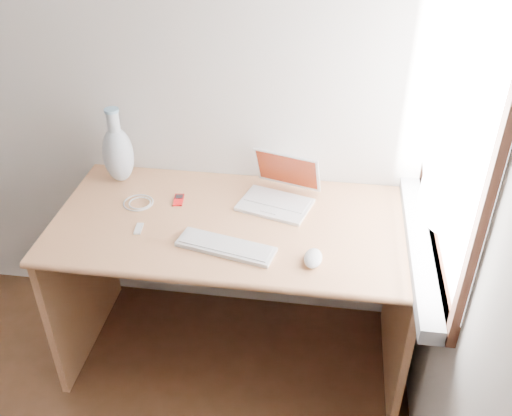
# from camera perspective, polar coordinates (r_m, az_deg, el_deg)

# --- Properties ---
(back_wall) EXTENTS (3.50, 0.04, 2.60)m
(back_wall) POSITION_cam_1_polar(r_m,az_deg,el_deg) (2.71, -21.98, 14.20)
(back_wall) COLOR silver
(back_wall) RESTS_ON floor
(window) EXTENTS (0.11, 0.99, 1.10)m
(window) POSITION_cam_1_polar(r_m,az_deg,el_deg) (2.01, 19.07, 7.47)
(window) COLOR white
(window) RESTS_ON right_wall
(desk) EXTENTS (1.46, 0.73, 0.77)m
(desk) POSITION_cam_1_polar(r_m,az_deg,el_deg) (2.52, -1.86, -4.30)
(desk) COLOR tan
(desk) RESTS_ON floor
(laptop) EXTENTS (0.33, 0.31, 0.20)m
(laptop) POSITION_cam_1_polar(r_m,az_deg,el_deg) (2.42, 2.03, 1.60)
(laptop) COLOR white
(laptop) RESTS_ON desk
(external_keyboard) EXTENTS (0.39, 0.20, 0.02)m
(external_keyboard) POSITION_cam_1_polar(r_m,az_deg,el_deg) (2.17, -3.03, -3.87)
(external_keyboard) COLOR white
(external_keyboard) RESTS_ON desk
(mouse) EXTENTS (0.07, 0.12, 0.04)m
(mouse) POSITION_cam_1_polar(r_m,az_deg,el_deg) (2.11, 5.73, -5.01)
(mouse) COLOR white
(mouse) RESTS_ON desk
(ipod) EXTENTS (0.05, 0.09, 0.01)m
(ipod) POSITION_cam_1_polar(r_m,az_deg,el_deg) (2.46, -7.73, 0.82)
(ipod) COLOR #BC0D0F
(ipod) RESTS_ON desk
(cable_coil) EXTENTS (0.17, 0.17, 0.01)m
(cable_coil) POSITION_cam_1_polar(r_m,az_deg,el_deg) (2.48, -11.68, 0.53)
(cable_coil) COLOR white
(cable_coil) RESTS_ON desk
(remote) EXTENTS (0.03, 0.08, 0.01)m
(remote) POSITION_cam_1_polar(r_m,az_deg,el_deg) (2.32, -11.66, -2.03)
(remote) COLOR white
(remote) RESTS_ON desk
(vase) EXTENTS (0.14, 0.14, 0.35)m
(vase) POSITION_cam_1_polar(r_m,az_deg,el_deg) (2.59, -13.65, 5.42)
(vase) COLOR silver
(vase) RESTS_ON desk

